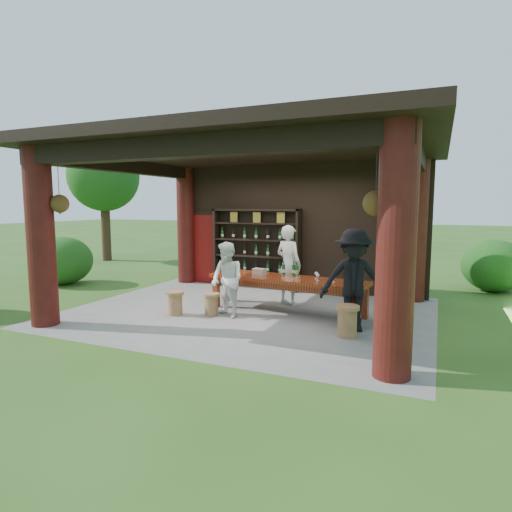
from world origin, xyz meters
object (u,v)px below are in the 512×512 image
at_px(wine_shelf, 256,249).
at_px(stool_near_right, 347,320).
at_px(stool_far_left, 175,302).
at_px(stool_near_left, 211,304).
at_px(tasting_table, 287,283).
at_px(napkin_basket, 259,272).
at_px(host, 289,265).
at_px(guest_woman, 227,280).
at_px(guest_man, 354,280).

bearing_deg(wine_shelf, stool_near_right, -46.82).
bearing_deg(stool_far_left, stool_near_left, 20.91).
distance_m(tasting_table, stool_far_left, 2.35).
bearing_deg(napkin_basket, host, 59.33).
xyz_separation_m(wine_shelf, guest_woman, (0.64, -2.97, -0.32)).
height_order(tasting_table, stool_near_right, tasting_table).
distance_m(stool_far_left, napkin_basket, 1.89).
bearing_deg(host, guest_woman, 84.01).
xyz_separation_m(stool_near_left, host, (1.11, 1.60, 0.66)).
xyz_separation_m(wine_shelf, guest_man, (3.16, -2.95, -0.16)).
bearing_deg(guest_woman, host, 88.56).
relative_size(stool_near_right, guest_man, 0.30).
height_order(tasting_table, stool_near_left, tasting_table).
bearing_deg(host, stool_far_left, 65.89).
relative_size(wine_shelf, stool_far_left, 4.99).
xyz_separation_m(tasting_table, host, (-0.23, 0.78, 0.27)).
bearing_deg(stool_near_left, stool_far_left, -159.09).
distance_m(wine_shelf, stool_near_right, 4.66).
distance_m(wine_shelf, tasting_table, 2.77).
distance_m(stool_near_left, stool_far_left, 0.75).
relative_size(host, guest_woman, 1.19).
height_order(stool_near_right, napkin_basket, napkin_basket).
distance_m(stool_near_right, napkin_basket, 2.54).
relative_size(stool_near_left, guest_woman, 0.30).
xyz_separation_m(stool_near_right, napkin_basket, (-2.16, 1.22, 0.53)).
distance_m(guest_woman, guest_man, 2.53).
relative_size(wine_shelf, guest_man, 1.33).
height_order(wine_shelf, host, wine_shelf).
xyz_separation_m(stool_near_right, host, (-1.74, 1.94, 0.61)).
relative_size(wine_shelf, stool_near_right, 4.50).
xyz_separation_m(host, guest_man, (1.76, -1.55, 0.02)).
height_order(wine_shelf, guest_woman, wine_shelf).
bearing_deg(stool_near_left, guest_man, 1.18).
distance_m(tasting_table, stool_near_left, 1.62).
distance_m(stool_near_left, guest_woman, 0.63).
distance_m(wine_shelf, stool_far_left, 3.40).
bearing_deg(tasting_table, guest_woman, -141.70).
xyz_separation_m(stool_near_right, guest_woman, (-2.50, 0.37, 0.47)).
bearing_deg(guest_man, stool_near_left, 167.29).
relative_size(tasting_table, stool_near_left, 7.67).
bearing_deg(stool_near_left, guest_woman, 5.73).
relative_size(wine_shelf, stool_near_left, 5.41).
distance_m(stool_near_right, host, 2.68).
distance_m(tasting_table, stool_near_right, 1.93).
xyz_separation_m(stool_near_left, guest_man, (2.87, 0.06, 0.68)).
bearing_deg(host, guest_man, 158.70).
height_order(wine_shelf, stool_near_right, wine_shelf).
bearing_deg(stool_far_left, host, 45.87).
xyz_separation_m(host, napkin_basket, (-0.43, -0.72, -0.08)).
xyz_separation_m(tasting_table, guest_woman, (-0.99, -0.79, 0.13)).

